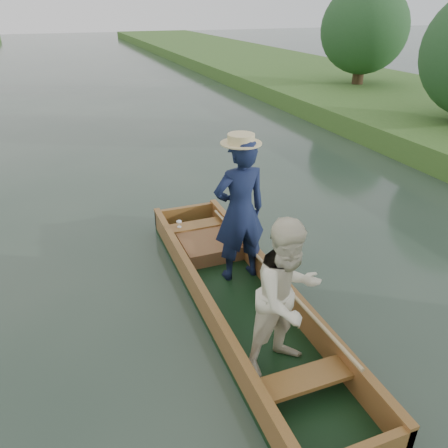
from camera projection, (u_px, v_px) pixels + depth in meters
name	position (u px, v px, depth m)	size (l,w,h in m)	color
ground	(240.00, 308.00, 5.72)	(120.00, 120.00, 0.00)	#283D30
trees_far	(133.00, 47.00, 12.18)	(22.62, 13.86, 4.34)	#47331E
punt	(251.00, 266.00, 5.32)	(1.17, 5.00, 2.12)	black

